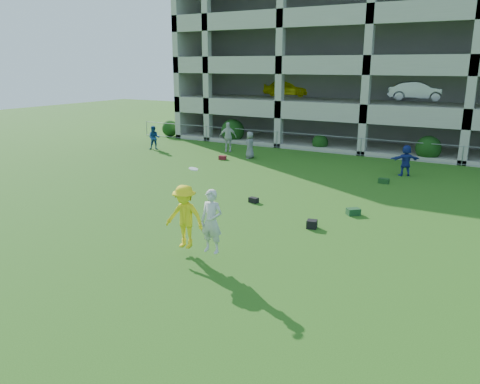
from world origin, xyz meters
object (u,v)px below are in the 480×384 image
Objects in this scene: bystander_c at (250,145)px; parking_garage at (398,61)px; crate_d at (312,224)px; frisbee_contest at (191,218)px; bystander_d at (406,160)px; bystander_b at (228,137)px; bystander_a at (154,138)px.

parking_garage is at bearing 134.97° from bystander_c.
frisbee_contest reaches higher than crate_d.
parking_garage is at bearing 95.96° from crate_d.
bystander_d is (9.50, -0.12, -0.01)m from bystander_c.
frisbee_contest is (8.51, -16.05, 0.28)m from bystander_b.
bystander_b is (4.78, 1.98, 0.17)m from bystander_a.
bystander_b is 5.68× the size of crate_d.
parking_garage reaches higher than bystander_d.
frisbee_contest reaches higher than bystander_c.
parking_garage is at bearing -105.37° from bystander_d.
bystander_c reaches higher than bystander_d.
frisbee_contest is at bearing 45.71° from bystander_d.
bystander_a is 7.27m from bystander_c.
bystander_d is 4.75× the size of crate_d.
bystander_c is 15.07m from parking_garage.
bystander_b reaches higher than crate_d.
bystander_b is 2.81m from bystander_c.
bystander_c is 0.65× the size of frisbee_contest.
bystander_c reaches higher than bystander_a.
bystander_d is at bearing 76.69° from frisbee_contest.
bystander_a is 19.36m from frisbee_contest.
parking_garage reaches higher than bystander_a.
bystander_d is at bearing 83.30° from crate_d.
crate_d is 0.13× the size of frisbee_contest.
bystander_b reaches higher than bystander_a.
bystander_d is (11.96, -1.47, -0.16)m from bystander_b.
parking_garage is (-2.43, 23.26, 5.86)m from crate_d.
bystander_b is at bearing 117.95° from frisbee_contest.
bystander_a is at bearing 133.39° from frisbee_contest.
bystander_c is 1.01× the size of bystander_d.
crate_d is 24.11m from parking_garage.
crate_d is (8.29, -10.38, -0.69)m from bystander_c.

